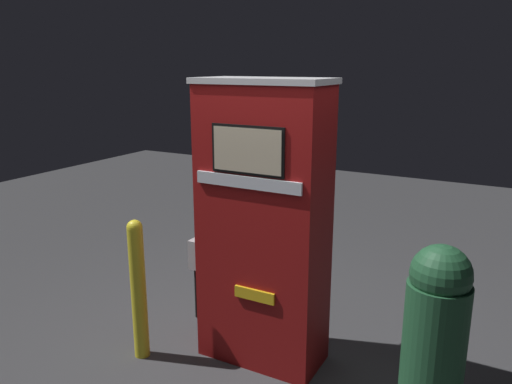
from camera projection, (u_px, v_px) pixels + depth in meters
ground_plane at (249, 370)px, 3.62m from camera, size 14.00×14.00×0.00m
gas_pump at (263, 226)px, 3.55m from camera, size 0.99×0.48×2.07m
safety_bollard at (138, 287)px, 3.67m from camera, size 0.11×0.11×1.08m
trash_bin at (435, 333)px, 2.99m from camera, size 0.38×0.38×1.15m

